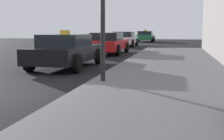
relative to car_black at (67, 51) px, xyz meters
The scene contains 5 objects.
sidewalk 6.19m from the car_black, 49.93° to the right, with size 4.00×32.00×0.15m, color #5B5B60.
car_black is the anchor object (origin of this frame).
car_red 6.68m from the car_black, 89.61° to the left, with size 2.01×4.60×1.27m.
car_white 14.98m from the car_black, 91.62° to the left, with size 2.03×4.33×1.27m.
car_green 24.92m from the car_black, 89.17° to the left, with size 2.03×4.34×1.43m.
Camera 1 is at (4.20, -6.15, 1.45)m, focal length 48.10 mm.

